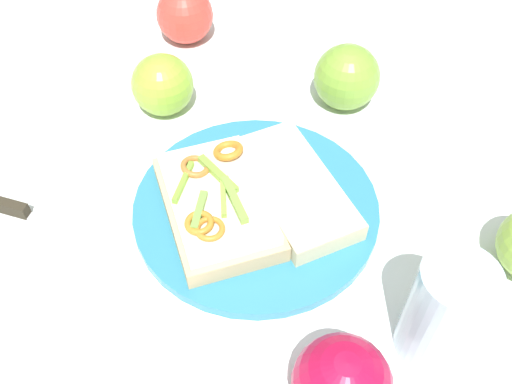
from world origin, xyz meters
TOP-DOWN VIEW (x-y plane):
  - ground_plane at (0.00, 0.00)m, footprint 2.00×2.00m
  - plate at (0.00, 0.00)m, footprint 0.26×0.26m
  - sandwich at (-0.01, -0.04)m, footprint 0.18×0.14m
  - bread_slice_side at (0.01, 0.04)m, footprint 0.18×0.11m
  - apple_1 at (-0.31, 0.10)m, footprint 0.09×0.09m
  - apple_3 at (-0.20, -0.00)m, footprint 0.11×0.11m
  - apple_4 at (-0.08, 0.19)m, footprint 0.11×0.11m
  - drinking_glass at (0.22, 0.04)m, footprint 0.06×0.06m
  - knife at (-0.15, -0.22)m, footprint 0.10×0.08m

SIDE VIEW (x-z plane):
  - ground_plane at x=0.00m, z-range 0.00..0.00m
  - plate at x=0.00m, z-range 0.00..0.01m
  - knife at x=-0.15m, z-range 0.00..0.02m
  - bread_slice_side at x=0.01m, z-range 0.01..0.03m
  - sandwich at x=-0.01m, z-range 0.01..0.05m
  - apple_3 at x=-0.20m, z-range 0.00..0.08m
  - apple_1 at x=-0.31m, z-range 0.00..0.08m
  - apple_4 at x=-0.08m, z-range 0.00..0.08m
  - drinking_glass at x=0.22m, z-range 0.00..0.12m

